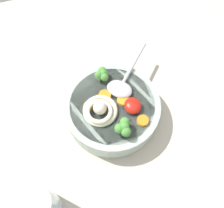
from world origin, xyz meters
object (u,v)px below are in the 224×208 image
soup_spoon (122,84)px  drinking_glass (38,208)px  noodle_pile (100,110)px  soup_bowl (112,109)px

soup_spoon → drinking_glass: 30.93cm
noodle_pile → drinking_glass: drinking_glass is taller
noodle_pile → soup_spoon: (-5.04, 6.74, -0.27)cm
soup_bowl → noodle_pile: 5.05cm
soup_bowl → noodle_pile: bearing=-69.0°
noodle_pile → drinking_glass: 22.58cm
soup_bowl → soup_spoon: size_ratio=1.48×
soup_bowl → drinking_glass: (16.84, -19.40, 2.66)cm
drinking_glass → noodle_pile: bearing=133.9°
soup_bowl → drinking_glass: bearing=-49.0°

